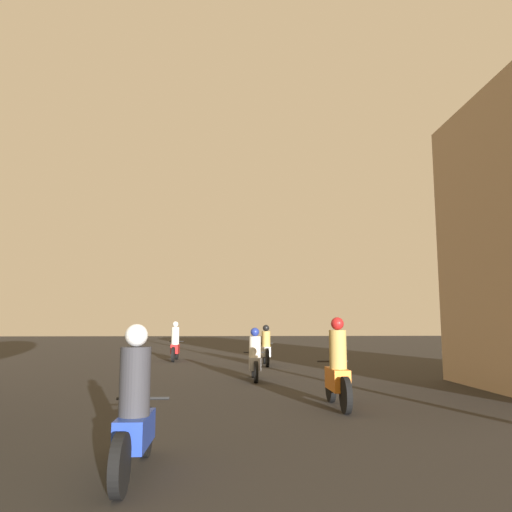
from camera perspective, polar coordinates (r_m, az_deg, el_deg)
motorcycle_blue at (r=5.63m, az=-13.66°, el=-17.12°), size 0.60×1.97×1.55m
motorcycle_orange at (r=9.68m, az=9.31°, el=-12.93°), size 0.60×1.94×1.67m
motorcycle_silver at (r=14.06m, az=-0.14°, el=-11.68°), size 0.60×1.85×1.43m
motorcycle_white at (r=18.81m, az=1.14°, el=-10.58°), size 0.60×2.08×1.49m
motorcycle_red at (r=21.38m, az=-9.22°, el=-10.00°), size 0.60×2.07×1.63m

